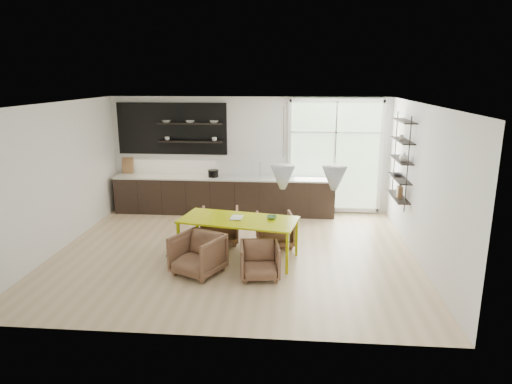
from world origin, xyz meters
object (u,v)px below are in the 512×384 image
dining_table (238,222)px  armchair_back_left (220,225)px  armchair_front_right (260,261)px  armchair_back_right (275,229)px  armchair_front_left (198,254)px  wire_stool (175,248)px

dining_table → armchair_back_left: (-0.50, 0.88, -0.38)m
armchair_front_right → armchair_back_right: bearing=75.3°
armchair_back_left → armchair_front_left: size_ratio=1.00×
armchair_front_left → dining_table: bearing=76.3°
armchair_back_left → armchair_front_right: size_ratio=1.16×
armchair_back_right → armchair_front_right: (-0.19, -1.59, -0.03)m
wire_stool → armchair_back_left: bearing=58.7°
wire_stool → armchair_back_right: bearing=28.8°
armchair_back_right → wire_stool: (-1.84, -1.01, -0.07)m
dining_table → wire_stool: size_ratio=5.55×
dining_table → armchair_front_right: 1.03m
armchair_back_right → wire_stool: armchair_back_right is taller
armchair_back_right → wire_stool: size_ratio=1.78×
armchair_back_right → wire_stool: bearing=18.1°
dining_table → wire_stool: 1.29m
armchair_back_left → armchair_back_right: armchair_back_left is taller
armchair_back_right → armchair_front_left: size_ratio=0.94×
dining_table → armchair_front_right: (0.47, -0.81, -0.43)m
armchair_front_right → wire_stool: bearing=153.0°
dining_table → armchair_front_left: size_ratio=2.92×
armchair_front_left → wire_stool: bearing=164.1°
armchair_back_left → wire_stool: 1.31m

